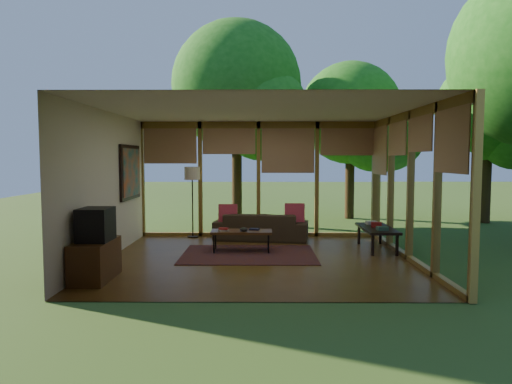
{
  "coord_description": "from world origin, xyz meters",
  "views": [
    {
      "loc": [
        0.03,
        -8.24,
        1.85
      ],
      "look_at": [
        -0.04,
        0.7,
        1.18
      ],
      "focal_mm": 32.0,
      "sensor_mm": 36.0,
      "label": 1
    }
  ],
  "objects_px": {
    "television": "(96,224)",
    "coffee_table": "(242,232)",
    "media_cabinet": "(95,260)",
    "floor_lamp": "(192,177)",
    "sofa": "(261,226)",
    "side_console": "(377,229)"
  },
  "relations": [
    {
      "from": "sofa",
      "to": "coffee_table",
      "type": "xyz_separation_m",
      "value": [
        -0.39,
        -1.35,
        0.08
      ]
    },
    {
      "from": "coffee_table",
      "to": "side_console",
      "type": "relative_size",
      "value": 0.86
    },
    {
      "from": "sofa",
      "to": "floor_lamp",
      "type": "distance_m",
      "value": 1.96
    },
    {
      "from": "coffee_table",
      "to": "side_console",
      "type": "height_order",
      "value": "side_console"
    },
    {
      "from": "television",
      "to": "coffee_table",
      "type": "distance_m",
      "value": 3.01
    },
    {
      "from": "media_cabinet",
      "to": "floor_lamp",
      "type": "xyz_separation_m",
      "value": [
        0.93,
        3.73,
        1.11
      ]
    },
    {
      "from": "coffee_table",
      "to": "side_console",
      "type": "xyz_separation_m",
      "value": [
        2.73,
        0.25,
        0.02
      ]
    },
    {
      "from": "sofa",
      "to": "coffee_table",
      "type": "relative_size",
      "value": 1.75
    },
    {
      "from": "coffee_table",
      "to": "sofa",
      "type": "bearing_deg",
      "value": 73.74
    },
    {
      "from": "media_cabinet",
      "to": "coffee_table",
      "type": "height_order",
      "value": "media_cabinet"
    },
    {
      "from": "television",
      "to": "coffee_table",
      "type": "height_order",
      "value": "television"
    },
    {
      "from": "media_cabinet",
      "to": "floor_lamp",
      "type": "bearing_deg",
      "value": 75.94
    },
    {
      "from": "sofa",
      "to": "side_console",
      "type": "relative_size",
      "value": 1.5
    },
    {
      "from": "media_cabinet",
      "to": "floor_lamp",
      "type": "relative_size",
      "value": 0.61
    },
    {
      "from": "television",
      "to": "side_console",
      "type": "bearing_deg",
      "value": 25.76
    },
    {
      "from": "television",
      "to": "side_console",
      "type": "height_order",
      "value": "television"
    },
    {
      "from": "media_cabinet",
      "to": "side_console",
      "type": "xyz_separation_m",
      "value": [
        4.87,
        2.34,
        0.11
      ]
    },
    {
      "from": "floor_lamp",
      "to": "coffee_table",
      "type": "xyz_separation_m",
      "value": [
        1.21,
        -1.64,
        -1.01
      ]
    },
    {
      "from": "media_cabinet",
      "to": "side_console",
      "type": "bearing_deg",
      "value": 25.67
    },
    {
      "from": "floor_lamp",
      "to": "side_console",
      "type": "height_order",
      "value": "floor_lamp"
    },
    {
      "from": "media_cabinet",
      "to": "television",
      "type": "relative_size",
      "value": 1.82
    },
    {
      "from": "sofa",
      "to": "media_cabinet",
      "type": "bearing_deg",
      "value": 61.47
    }
  ]
}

